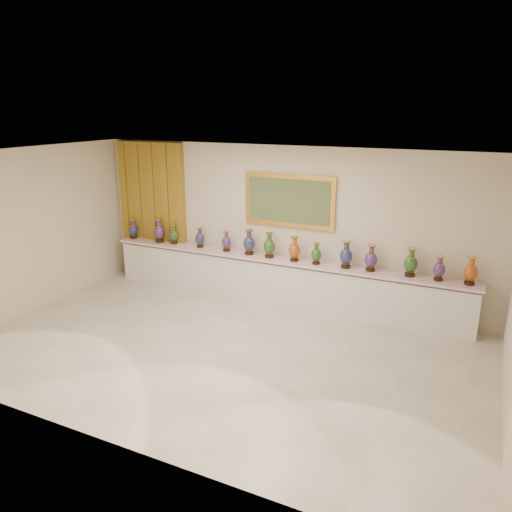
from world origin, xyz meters
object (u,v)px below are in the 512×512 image
(counter, at_px, (278,281))
(vase_2, at_px, (174,235))
(vase_0, at_px, (133,230))
(vase_1, at_px, (159,232))

(counter, xyz_separation_m, vase_2, (-2.40, -0.00, 0.65))
(counter, distance_m, vase_2, 2.49)
(vase_0, bearing_deg, vase_2, 0.55)
(counter, bearing_deg, vase_2, -179.93)
(counter, height_order, vase_2, vase_2)
(vase_0, xyz_separation_m, vase_2, (1.05, 0.01, -0.01))
(vase_0, relative_size, vase_2, 1.06)
(vase_1, bearing_deg, vase_0, 179.04)
(vase_1, distance_m, vase_2, 0.35)
(counter, height_order, vase_1, vase_1)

